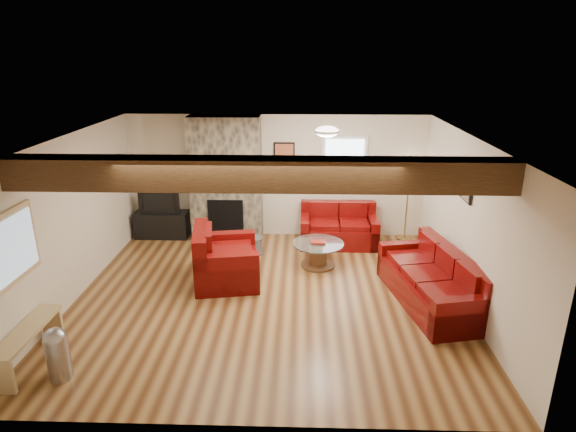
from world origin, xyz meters
The scene contains 18 objects.
room centered at (0.00, 0.00, 1.25)m, with size 8.00×8.00×8.00m.
oak_beam centered at (0.00, -1.25, 2.31)m, with size 6.00×0.36×0.38m, color black.
chimney_breast centered at (-1.00, 2.49, 1.22)m, with size 1.40×0.67×2.50m.
back_window centered at (1.35, 2.71, 1.55)m, with size 0.90×0.08×1.10m, color white, non-canonical shape.
hatch_window centered at (-2.96, -1.50, 1.45)m, with size 0.08×1.00×0.90m, color tan, non-canonical shape.
ceiling_dome centered at (0.90, 0.90, 2.44)m, with size 0.40×0.40×0.18m, color white, non-canonical shape.
artwork_back centered at (0.15, 2.71, 1.70)m, with size 0.42×0.06×0.52m, color black, non-canonical shape.
artwork_right centered at (2.96, 0.30, 1.75)m, with size 0.06×0.55×0.42m, color black, non-canonical shape.
sofa_three centered at (2.48, -0.08, 0.41)m, with size 2.15×0.90×0.83m, color #480505, non-canonical shape.
loveseat centered at (1.25, 2.23, 0.40)m, with size 1.51×0.87×0.80m, color #480505, non-canonical shape.
armchair_red centered at (-0.73, 0.54, 0.47)m, with size 1.17×1.02×0.94m, color #480505, non-canonical shape.
coffee_table centered at (0.81, 1.19, 0.22)m, with size 0.91×0.91×0.48m.
tv_cabinet centered at (-2.38, 2.53, 0.27)m, with size 1.08×0.43×0.54m, color black.
television centered at (-2.38, 2.53, 0.78)m, with size 0.83×0.11×0.48m, color black.
floor_lamp centered at (2.63, 2.55, 1.43)m, with size 0.43×0.43×1.67m.
pine_bench centered at (-2.83, -1.76, 0.23)m, with size 0.29×1.25×0.47m, color tan, non-canonical shape.
pedal_bin centered at (-2.32, -2.05, 0.34)m, with size 0.27×0.27×0.67m, color #98989D, non-canonical shape.
coal_bucket centered at (-0.40, 1.71, 0.17)m, with size 0.37×0.37×0.35m, color slate, non-canonical shape.
Camera 1 is at (0.52, -6.73, 3.69)m, focal length 30.00 mm.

